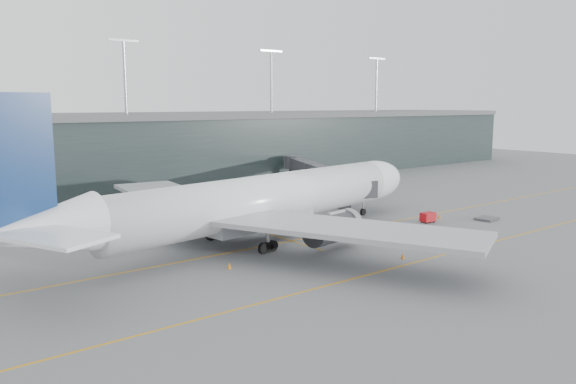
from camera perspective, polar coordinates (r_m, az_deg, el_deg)
ground at (r=71.65m, az=-4.78°, el=-4.96°), size 320.00×320.00×0.00m
taxiline_a at (r=68.43m, az=-2.94°, el=-5.59°), size 160.00×0.25×0.02m
taxiline_b at (r=56.56m, az=6.51°, el=-8.77°), size 160.00×0.25×0.02m
taxiline_lead_main at (r=90.94m, az=-9.05°, el=-2.05°), size 0.25×60.00×0.02m
terminal at (r=122.73m, az=-19.86°, el=3.94°), size 240.00×36.00×29.00m
main_aircraft at (r=70.57m, az=-2.80°, el=-0.92°), size 64.58×60.03×18.14m
jet_bridge at (r=104.29m, az=1.96°, el=1.93°), size 17.75×43.96×5.97m
gse_cart at (r=84.62m, az=14.03°, el=-2.48°), size 2.22×1.48×1.46m
baggage_dolly at (r=89.15m, az=19.55°, el=-2.56°), size 3.63×3.07×0.33m
uld_a at (r=77.86m, az=-13.21°, el=-3.24°), size 2.67×2.38×2.02m
uld_b at (r=79.70m, az=-11.61°, el=-2.96°), size 2.55×2.33×1.88m
uld_c at (r=80.14m, az=-8.55°, el=-2.90°), size 2.02×1.72×1.65m
cone_nose at (r=88.29m, az=15.12°, el=-2.34°), size 0.49×0.49×0.77m
cone_wing_stbd at (r=64.51m, az=11.58°, el=-6.38°), size 0.40×0.40×0.64m
cone_wing_port at (r=84.43m, az=-3.61°, el=-2.55°), size 0.48×0.48×0.76m
cone_tail at (r=59.78m, az=-5.98°, el=-7.44°), size 0.45×0.45×0.71m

